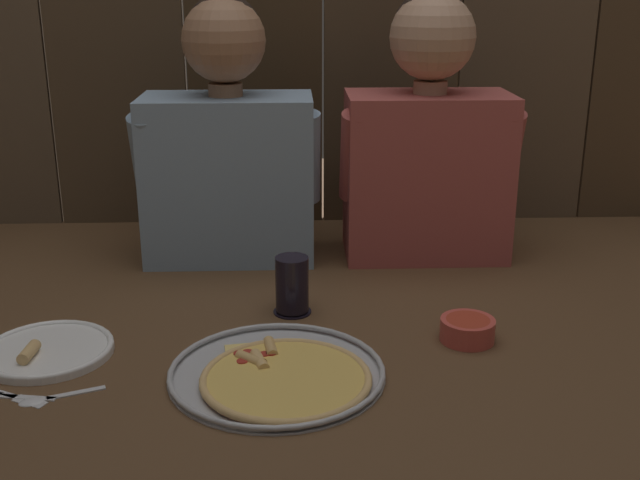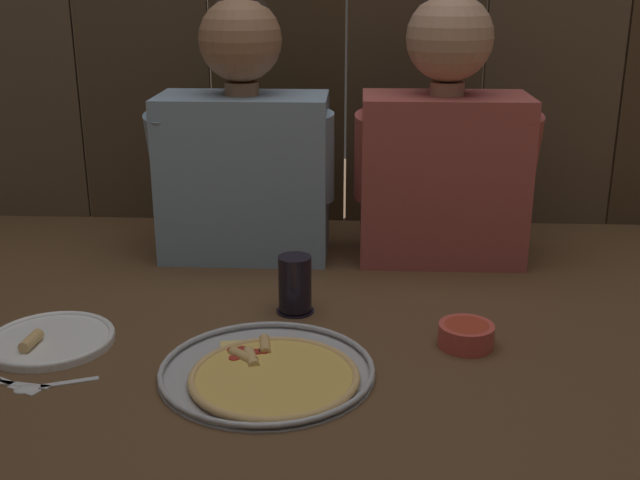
{
  "view_description": "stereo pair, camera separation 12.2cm",
  "coord_description": "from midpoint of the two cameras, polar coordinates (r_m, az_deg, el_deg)",
  "views": [
    {
      "loc": [
        -0.09,
        -1.32,
        0.66
      ],
      "look_at": [
        -0.04,
        0.1,
        0.18
      ],
      "focal_mm": 43.97,
      "sensor_mm": 36.0,
      "label": 1
    },
    {
      "loc": [
        0.03,
        -1.32,
        0.66
      ],
      "look_at": [
        -0.04,
        0.1,
        0.18
      ],
      "focal_mm": 43.97,
      "sensor_mm": 36.0,
      "label": 2
    }
  ],
  "objects": [
    {
      "name": "ground_plane",
      "position": [
        1.48,
        -0.85,
        -7.9
      ],
      "size": [
        3.2,
        3.2,
        0.0
      ],
      "primitive_type": "plane",
      "color": "brown"
    },
    {
      "name": "table_fork",
      "position": [
        1.43,
        -23.75,
        -10.41
      ],
      "size": [
        0.13,
        0.04,
        0.01
      ],
      "color": "silver",
      "rests_on": "ground"
    },
    {
      "name": "dipping_bowl",
      "position": [
        1.51,
        8.41,
        -6.44
      ],
      "size": [
        0.1,
        0.1,
        0.04
      ],
      "color": "#CC4C42",
      "rests_on": "ground"
    },
    {
      "name": "pizza_tray",
      "position": [
        1.37,
        -5.54,
        -9.75
      ],
      "size": [
        0.38,
        0.38,
        0.03
      ],
      "color": "#B2B2B7",
      "rests_on": "ground"
    },
    {
      "name": "wooden_backdrop_wall",
      "position": [
        2.14,
        -1.49,
        16.86
      ],
      "size": [
        2.19,
        0.03,
        1.19
      ],
      "color": "brown",
      "rests_on": "ground"
    },
    {
      "name": "dinner_plate",
      "position": [
        1.55,
        -21.4,
        -7.51
      ],
      "size": [
        0.24,
        0.24,
        0.03
      ],
      "color": "white",
      "rests_on": "ground"
    },
    {
      "name": "drinking_glass",
      "position": [
        1.61,
        -4.23,
        -3.36
      ],
      "size": [
        0.08,
        0.08,
        0.12
      ],
      "color": "black",
      "rests_on": "ground"
    },
    {
      "name": "table_spoon",
      "position": [
        1.41,
        -21.7,
        -10.64
      ],
      "size": [
        0.14,
        0.07,
        0.01
      ],
      "color": "silver",
      "rests_on": "ground"
    },
    {
      "name": "diner_right",
      "position": [
        1.9,
        6.03,
        7.49
      ],
      "size": [
        0.43,
        0.22,
        0.63
      ],
      "color": "#AD4C47",
      "rests_on": "ground"
    },
    {
      "name": "diner_left",
      "position": [
        1.89,
        -8.61,
        7.04
      ],
      "size": [
        0.44,
        0.22,
        0.62
      ],
      "color": "#849EB7",
      "rests_on": "ground"
    },
    {
      "name": "table_knife",
      "position": [
        1.44,
        -24.04,
        -10.3
      ],
      "size": [
        0.15,
        0.09,
        0.01
      ],
      "color": "silver",
      "rests_on": "ground"
    }
  ]
}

